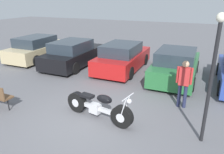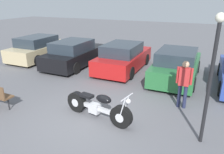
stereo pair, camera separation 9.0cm
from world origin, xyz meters
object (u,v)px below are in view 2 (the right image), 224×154
(parked_car_champagne, at_px, (40,48))
(lamp_post, at_px, (212,67))
(motorcycle, at_px, (97,106))
(parked_car_red, at_px, (123,58))
(parked_car_black, at_px, (75,54))
(parked_car_green, at_px, (177,66))
(person_standing, at_px, (184,81))

(parked_car_champagne, xyz_separation_m, lamp_post, (9.58, -4.82, 1.40))
(motorcycle, xyz_separation_m, parked_car_red, (-1.05, 4.94, 0.24))
(parked_car_black, distance_m, parked_car_red, 2.77)
(motorcycle, bearing_deg, parked_car_champagne, 143.21)
(motorcycle, relative_size, parked_car_black, 0.57)
(motorcycle, distance_m, lamp_post, 3.46)
(motorcycle, bearing_deg, parked_car_black, 129.69)
(motorcycle, xyz_separation_m, parked_car_black, (-3.79, 4.57, 0.24))
(lamp_post, bearing_deg, parked_car_champagne, 153.31)
(parked_car_green, bearing_deg, parked_car_champagne, 178.22)
(parked_car_green, bearing_deg, motorcycle, -110.01)
(parked_car_black, height_order, parked_car_green, same)
(parked_car_red, bearing_deg, person_standing, -42.77)
(parked_car_green, relative_size, lamp_post, 1.27)
(parked_car_champagne, xyz_separation_m, person_standing, (8.85, -3.06, 0.33))
(parked_car_red, distance_m, lamp_post, 6.52)
(motorcycle, height_order, person_standing, person_standing)
(lamp_post, bearing_deg, parked_car_green, 106.63)
(lamp_post, height_order, person_standing, lamp_post)
(parked_car_green, distance_m, person_standing, 2.89)
(lamp_post, bearing_deg, person_standing, 112.65)
(motorcycle, bearing_deg, parked_car_red, 102.03)
(motorcycle, relative_size, parked_car_green, 0.57)
(parked_car_black, bearing_deg, parked_car_green, 0.62)
(parked_car_red, bearing_deg, parked_car_green, -6.55)
(parked_car_black, distance_m, person_standing, 6.70)
(parked_car_champagne, height_order, parked_car_green, same)
(parked_car_champagne, bearing_deg, motorcycle, -36.79)
(parked_car_green, relative_size, person_standing, 2.52)
(motorcycle, xyz_separation_m, parked_car_champagne, (-6.53, 4.89, 0.24))
(parked_car_champagne, bearing_deg, parked_car_green, -1.78)
(parked_car_champagne, height_order, lamp_post, lamp_post)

